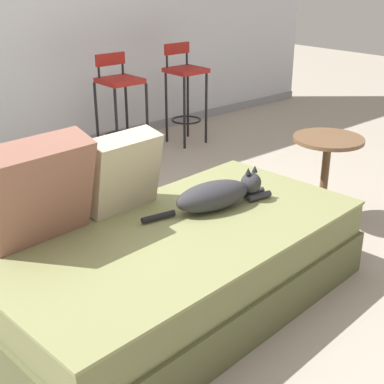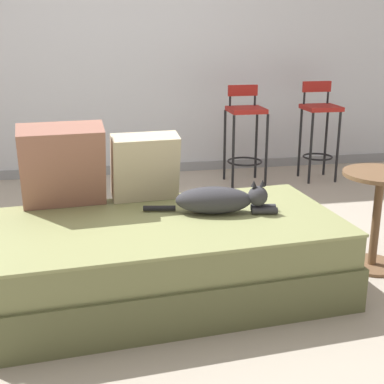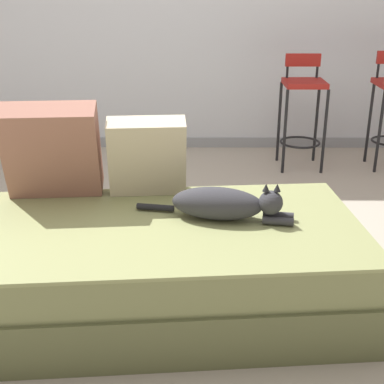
{
  "view_description": "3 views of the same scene",
  "coord_description": "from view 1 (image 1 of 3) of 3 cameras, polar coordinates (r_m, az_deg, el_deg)",
  "views": [
    {
      "loc": [
        -1.45,
        -2.15,
        1.59
      ],
      "look_at": [
        0.15,
        -0.3,
        0.55
      ],
      "focal_mm": 50.0,
      "sensor_mm": 36.0,
      "label": 1
    },
    {
      "loc": [
        -0.38,
        -3.05,
        1.41
      ],
      "look_at": [
        0.15,
        -0.3,
        0.55
      ],
      "focal_mm": 50.0,
      "sensor_mm": 36.0,
      "label": 2
    },
    {
      "loc": [
        0.16,
        -2.58,
        1.47
      ],
      "look_at": [
        0.15,
        -0.3,
        0.55
      ],
      "focal_mm": 50.0,
      "sensor_mm": 36.0,
      "label": 3
    }
  ],
  "objects": [
    {
      "name": "throw_pillow_middle",
      "position": [
        2.71,
        -7.43,
        2.11
      ],
      "size": [
        0.4,
        0.24,
        0.41
      ],
      "color": "beige",
      "rests_on": "couch"
    },
    {
      "name": "throw_pillow_corner",
      "position": [
        2.46,
        -16.0,
        0.18
      ],
      "size": [
        0.48,
        0.32,
        0.49
      ],
      "color": "#936051",
      "rests_on": "couch"
    },
    {
      "name": "side_table",
      "position": [
        3.51,
        14.03,
        2.38
      ],
      "size": [
        0.44,
        0.44,
        0.6
      ],
      "color": "brown",
      "rests_on": "ground"
    },
    {
      "name": "bar_stool_by_doorway",
      "position": [
        5.09,
        -0.75,
        11.4
      ],
      "size": [
        0.32,
        0.32,
        0.93
      ],
      "color": "black",
      "rests_on": "ground"
    },
    {
      "name": "bar_stool_near_window",
      "position": [
        4.67,
        -7.7,
        9.82
      ],
      "size": [
        0.34,
        0.34,
        0.9
      ],
      "color": "black",
      "rests_on": "ground"
    },
    {
      "name": "cat",
      "position": [
        2.75,
        2.76,
        -0.27
      ],
      "size": [
        0.74,
        0.24,
        0.19
      ],
      "color": "#333338",
      "rests_on": "couch"
    },
    {
      "name": "ground_plane",
      "position": [
        3.05,
        -5.9,
        -8.57
      ],
      "size": [
        16.0,
        16.0,
        0.0
      ],
      "primitive_type": "plane",
      "color": "#A89E8E",
      "rests_on": "ground"
    },
    {
      "name": "couch",
      "position": [
        2.66,
        -1.05,
        -8.04
      ],
      "size": [
        1.94,
        1.1,
        0.43
      ],
      "color": "brown",
      "rests_on": "ground"
    }
  ]
}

